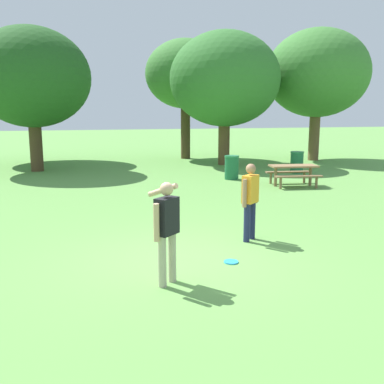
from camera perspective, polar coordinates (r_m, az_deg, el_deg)
The scene contains 12 objects.
ground_plane at distance 8.11m, azimuth -1.88°, elevation -8.95°, with size 120.00×120.00×0.00m, color #609947.
person_thrower at distance 9.18m, azimuth 7.64°, elevation -0.64°, with size 0.49×0.42×1.64m.
person_catcher at distance 6.78m, azimuth -3.40°, elevation -4.37°, with size 0.49×0.84×1.64m.
frisbee at distance 8.02m, azimuth 5.15°, elevation -9.11°, with size 0.26×0.26×0.03m, color #2D9EDB.
picnic_table_near at distance 16.39m, azimuth 13.14°, elevation 2.73°, with size 1.90×1.67×0.77m.
trash_can_beside_table at distance 17.64m, azimuth 5.22°, elevation 3.23°, with size 0.59×0.59×0.96m.
trash_can_further_along at distance 19.93m, azimuth 13.58°, elevation 3.81°, with size 0.59×0.59×0.96m.
tree_broad_center at distance 25.07m, azimuth -20.28°, elevation 14.01°, with size 5.61×5.61×6.92m.
tree_far_right at distance 21.20m, azimuth -20.29°, elevation 13.87°, with size 5.20×5.20×6.41m.
tree_slender_mid at distance 25.51m, azimuth -0.88°, elevation 15.15°, with size 4.55×4.55×6.74m.
tree_back_left at distance 22.55m, azimuth 4.32°, elevation 14.50°, with size 5.54×5.54×6.66m.
tree_back_right at distance 25.51m, azimuth 16.11°, elevation 14.69°, with size 5.59×5.59×7.14m.
Camera 1 is at (-1.86, -7.41, 2.70)m, focal length 40.66 mm.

